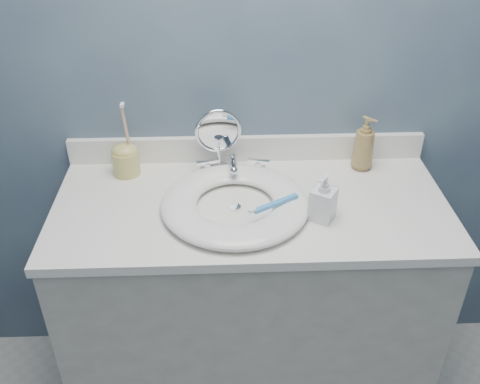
{
  "coord_description": "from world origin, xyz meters",
  "views": [
    {
      "loc": [
        -0.09,
        -0.38,
        1.82
      ],
      "look_at": [
        -0.04,
        0.94,
        0.94
      ],
      "focal_mm": 40.0,
      "sensor_mm": 36.0,
      "label": 1
    }
  ],
  "objects_px": {
    "makeup_mirror": "(218,138)",
    "toothbrush_holder": "(126,158)",
    "soap_bottle_clear": "(323,197)",
    "soap_bottle_amber": "(364,143)"
  },
  "relations": [
    {
      "from": "makeup_mirror",
      "to": "soap_bottle_clear",
      "type": "height_order",
      "value": "makeup_mirror"
    },
    {
      "from": "makeup_mirror",
      "to": "soap_bottle_clear",
      "type": "distance_m",
      "value": 0.42
    },
    {
      "from": "soap_bottle_amber",
      "to": "toothbrush_holder",
      "type": "xyz_separation_m",
      "value": [
        -0.79,
        -0.01,
        -0.04
      ]
    },
    {
      "from": "makeup_mirror",
      "to": "soap_bottle_clear",
      "type": "bearing_deg",
      "value": -49.23
    },
    {
      "from": "makeup_mirror",
      "to": "toothbrush_holder",
      "type": "height_order",
      "value": "toothbrush_holder"
    },
    {
      "from": "soap_bottle_clear",
      "to": "toothbrush_holder",
      "type": "height_order",
      "value": "toothbrush_holder"
    },
    {
      "from": "soap_bottle_amber",
      "to": "soap_bottle_clear",
      "type": "relative_size",
      "value": 1.27
    },
    {
      "from": "makeup_mirror",
      "to": "soap_bottle_amber",
      "type": "xyz_separation_m",
      "value": [
        0.48,
        -0.0,
        -0.03
      ]
    },
    {
      "from": "soap_bottle_clear",
      "to": "makeup_mirror",
      "type": "bearing_deg",
      "value": 168.72
    },
    {
      "from": "soap_bottle_amber",
      "to": "toothbrush_holder",
      "type": "height_order",
      "value": "toothbrush_holder"
    }
  ]
}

